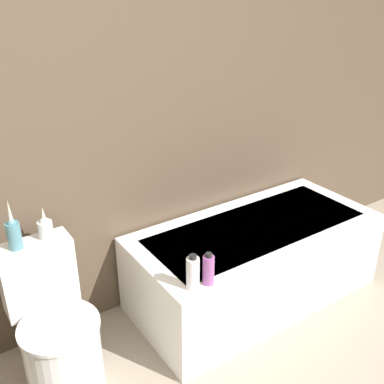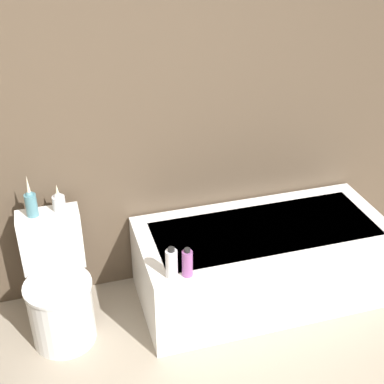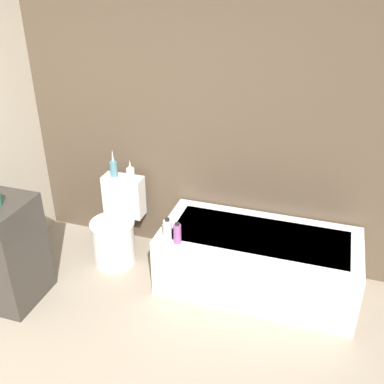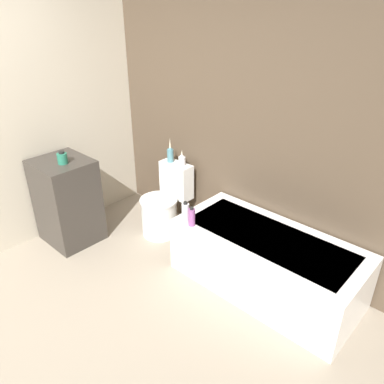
# 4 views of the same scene
# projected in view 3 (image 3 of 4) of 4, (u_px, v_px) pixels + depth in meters

# --- Properties ---
(wall_back_tiled) EXTENTS (6.40, 0.06, 2.60)m
(wall_back_tiled) POSITION_uv_depth(u_px,v_px,m) (187.00, 117.00, 3.79)
(wall_back_tiled) COLOR brown
(wall_back_tiled) RESTS_ON ground_plane
(bathtub) EXTENTS (1.60, 0.74, 0.52)m
(bathtub) POSITION_uv_depth(u_px,v_px,m) (257.00, 261.00, 3.73)
(bathtub) COLOR white
(bathtub) RESTS_ON ground
(toilet) EXTENTS (0.40, 0.55, 0.74)m
(toilet) POSITION_uv_depth(u_px,v_px,m) (117.00, 229.00, 4.08)
(toilet) COLOR white
(toilet) RESTS_ON ground
(vanity_counter) EXTENTS (0.55, 0.50, 0.89)m
(vanity_counter) POSITION_uv_depth(u_px,v_px,m) (1.00, 251.00, 3.54)
(vanity_counter) COLOR #38332D
(vanity_counter) RESTS_ON ground
(vase_gold) EXTENTS (0.07, 0.07, 0.26)m
(vase_gold) POSITION_uv_depth(u_px,v_px,m) (114.00, 167.00, 4.01)
(vase_gold) COLOR teal
(vase_gold) RESTS_ON toilet
(vase_silver) EXTENTS (0.07, 0.07, 0.17)m
(vase_silver) POSITION_uv_depth(u_px,v_px,m) (130.00, 172.00, 4.00)
(vase_silver) COLOR silver
(vase_silver) RESTS_ON toilet
(shampoo_bottle_tall) EXTENTS (0.07, 0.07, 0.19)m
(shampoo_bottle_tall) POSITION_uv_depth(u_px,v_px,m) (167.00, 230.00, 3.51)
(shampoo_bottle_tall) COLOR silver
(shampoo_bottle_tall) RESTS_ON bathtub
(shampoo_bottle_short) EXTENTS (0.06, 0.06, 0.18)m
(shampoo_bottle_short) POSITION_uv_depth(u_px,v_px,m) (177.00, 233.00, 3.48)
(shampoo_bottle_short) COLOR #8C4C8C
(shampoo_bottle_short) RESTS_ON bathtub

